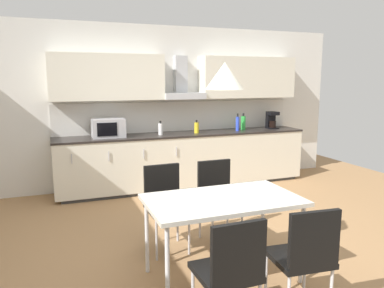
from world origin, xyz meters
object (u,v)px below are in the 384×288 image
at_px(bottle_white, 161,129).
at_px(pendant_lamp, 225,76).
at_px(chair_near_left, 231,266).
at_px(chair_far_left, 165,198).
at_px(coffee_maker, 272,120).
at_px(chair_near_right, 305,252).
at_px(bottle_green, 243,123).
at_px(bottle_yellow, 197,128).
at_px(chair_far_right, 218,192).
at_px(bottle_blue, 238,123).
at_px(microwave, 108,128).
at_px(dining_table, 223,204).

bearing_deg(bottle_white, pendant_lamp, -94.88).
bearing_deg(chair_near_left, chair_far_left, 90.15).
relative_size(coffee_maker, chair_near_right, 0.34).
distance_m(bottle_green, chair_far_left, 3.01).
height_order(bottle_green, pendant_lamp, pendant_lamp).
xyz_separation_m(bottle_white, chair_far_left, (-0.54, -2.05, -0.45)).
bearing_deg(coffee_maker, chair_near_right, -118.94).
relative_size(bottle_yellow, chair_far_right, 0.24).
height_order(chair_far_left, pendant_lamp, pendant_lamp).
bearing_deg(pendant_lamp, coffee_maker, 51.37).
height_order(bottle_green, bottle_white, bottle_green).
relative_size(chair_far_left, chair_far_right, 1.00).
relative_size(coffee_maker, pendant_lamp, 0.94).
xyz_separation_m(coffee_maker, bottle_blue, (-0.72, -0.08, -0.02)).
bearing_deg(chair_near_right, coffee_maker, 61.06).
distance_m(bottle_green, chair_near_left, 4.23).
bearing_deg(coffee_maker, bottle_white, -177.95).
distance_m(bottle_white, chair_far_left, 2.17).
bearing_deg(chair_far_left, bottle_blue, 47.28).
xyz_separation_m(microwave, pendant_lamp, (0.56, -2.86, 0.75)).
distance_m(bottle_white, bottle_yellow, 0.60).
relative_size(bottle_white, pendant_lamp, 0.69).
bearing_deg(coffee_maker, pendant_lamp, -128.63).
distance_m(bottle_white, chair_far_right, 2.10).
xyz_separation_m(coffee_maker, chair_far_left, (-2.61, -2.13, -0.50)).
distance_m(coffee_maker, bottle_white, 2.07).
height_order(bottle_yellow, chair_near_left, bottle_yellow).
xyz_separation_m(bottle_blue, bottle_white, (-1.35, 0.01, -0.03)).
distance_m(microwave, chair_far_left, 2.17).
distance_m(chair_near_right, chair_far_right, 1.52).
distance_m(bottle_white, chair_near_left, 3.64).
relative_size(coffee_maker, chair_far_left, 0.34).
xyz_separation_m(bottle_yellow, chair_far_right, (-0.55, -2.04, -0.44)).
distance_m(bottle_blue, chair_far_left, 2.83).
distance_m(bottle_green, chair_near_right, 3.98).
relative_size(microwave, chair_far_left, 0.55).
relative_size(bottle_blue, bottle_green, 1.02).
bearing_deg(chair_far_left, chair_near_left, -89.85).
xyz_separation_m(coffee_maker, bottle_white, (-2.07, -0.07, -0.05)).
xyz_separation_m(bottle_white, dining_table, (-0.24, -2.81, -0.30)).
xyz_separation_m(chair_near_right, chair_far_left, (-0.59, 1.52, 0.00)).
height_order(bottle_white, dining_table, bottle_white).
bearing_deg(dining_table, coffee_maker, 51.37).
bearing_deg(chair_far_right, chair_near_right, -90.24).
bearing_deg(chair_near_right, bottle_blue, 70.00).
bearing_deg(chair_near_right, microwave, 103.23).
bearing_deg(coffee_maker, chair_far_left, -140.81).
bearing_deg(bottle_blue, chair_near_left, -117.85).
height_order(dining_table, chair_far_right, chair_far_right).
bearing_deg(bottle_yellow, chair_far_left, -119.24).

